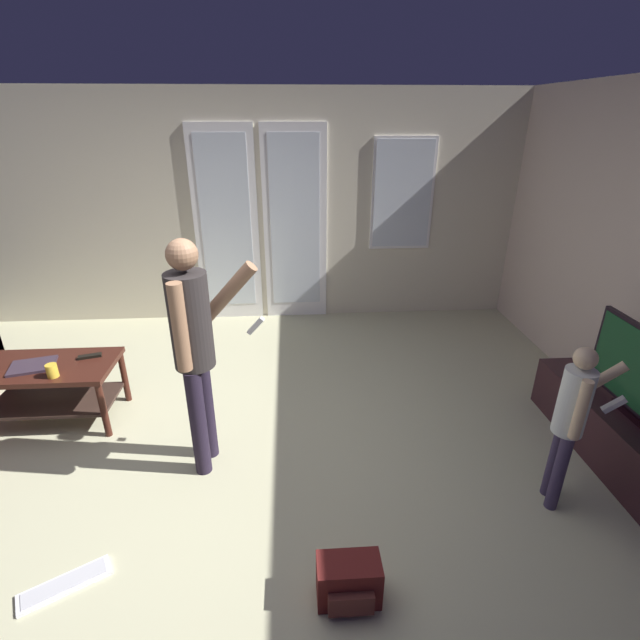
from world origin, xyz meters
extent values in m
cube|color=#C0BD96|center=(0.00, 0.00, -0.01)|extent=(6.38, 5.50, 0.02)
cube|color=beige|center=(0.00, 2.72, 1.26)|extent=(6.38, 0.06, 2.52)
cube|color=white|center=(-0.16, 2.68, 1.07)|extent=(0.71, 0.02, 2.21)
cube|color=silver|center=(-0.16, 2.66, 1.12)|extent=(0.55, 0.01, 1.91)
cube|color=white|center=(0.61, 2.68, 1.07)|extent=(0.71, 0.02, 2.21)
cube|color=silver|center=(0.61, 2.66, 1.12)|extent=(0.55, 0.01, 1.91)
cube|color=white|center=(1.82, 2.68, 1.43)|extent=(0.70, 0.02, 1.22)
cube|color=silver|center=(1.82, 2.66, 1.43)|extent=(0.64, 0.01, 1.16)
cube|color=#3C1912|center=(-1.34, 0.68, 0.48)|extent=(1.01, 0.55, 0.04)
cube|color=#36251F|center=(-1.34, 0.68, 0.17)|extent=(0.93, 0.47, 0.02)
cylinder|color=#3C1912|center=(-0.87, 0.44, 0.23)|extent=(0.05, 0.05, 0.46)
cylinder|color=#3C1912|center=(-1.81, 0.92, 0.23)|extent=(0.05, 0.05, 0.46)
cylinder|color=#3C1912|center=(-0.87, 0.92, 0.23)|extent=(0.05, 0.05, 0.46)
cube|color=#371C21|center=(2.80, -0.11, 0.20)|extent=(0.43, 1.65, 0.40)
cube|color=black|center=(2.80, -0.11, 0.42)|extent=(0.08, 0.35, 0.04)
cylinder|color=#241C2D|center=(-0.08, 0.02, 0.39)|extent=(0.11, 0.11, 0.78)
cylinder|color=#241C2D|center=(-0.06, 0.18, 0.39)|extent=(0.11, 0.11, 0.78)
cylinder|color=#2D2828|center=(-0.07, 0.10, 1.09)|extent=(0.26, 0.26, 0.61)
sphere|color=#9E7252|center=(-0.07, 0.10, 1.51)|extent=(0.19, 0.19, 0.19)
cylinder|color=#9E7252|center=(-0.09, -0.07, 1.12)|extent=(0.09, 0.09, 0.54)
cylinder|color=#9E7252|center=(0.13, 0.25, 1.19)|extent=(0.44, 0.14, 0.46)
cube|color=white|center=(0.31, 0.22, 0.99)|extent=(0.12, 0.06, 0.12)
cylinder|color=#3C314E|center=(2.13, -0.45, 0.27)|extent=(0.07, 0.07, 0.53)
cylinder|color=#3C314E|center=(2.16, -0.34, 0.27)|extent=(0.07, 0.07, 0.53)
cylinder|color=silver|center=(2.15, -0.40, 0.74)|extent=(0.17, 0.17, 0.42)
sphere|color=#D2B28B|center=(2.15, -0.40, 1.02)|extent=(0.13, 0.13, 0.13)
cylinder|color=#D2B28B|center=(2.11, -0.51, 0.76)|extent=(0.06, 0.06, 0.37)
cylinder|color=#D2B28B|center=(2.30, -0.32, 0.81)|extent=(0.30, 0.14, 0.31)
cube|color=white|center=(2.43, -0.36, 0.68)|extent=(0.13, 0.07, 0.12)
cube|color=#5C1C19|center=(0.80, -0.96, 0.12)|extent=(0.32, 0.17, 0.25)
cube|color=brown|center=(0.80, -1.06, 0.09)|extent=(0.22, 0.04, 0.12)
cube|color=white|center=(-0.66, -0.80, 0.01)|extent=(0.45, 0.33, 0.02)
cube|color=silver|center=(-0.66, -0.80, 0.02)|extent=(0.39, 0.28, 0.00)
cube|color=#362936|center=(-1.42, 0.65, 0.51)|extent=(0.36, 0.31, 0.02)
cylinder|color=gold|center=(-1.20, 0.50, 0.55)|extent=(0.08, 0.08, 0.10)
cube|color=black|center=(-1.05, 0.78, 0.51)|extent=(0.18, 0.10, 0.02)
camera|label=1|loc=(0.55, -2.50, 2.24)|focal=25.77mm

